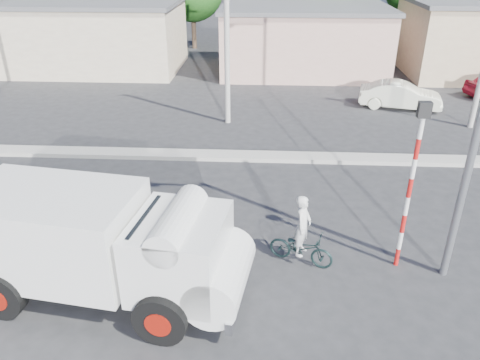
# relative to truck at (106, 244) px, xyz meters

# --- Properties ---
(ground_plane) EXTENTS (120.00, 120.00, 0.00)m
(ground_plane) POSITION_rel_truck_xyz_m (3.75, 0.07, -1.45)
(ground_plane) COLOR #28282B
(ground_plane) RESTS_ON ground
(median) EXTENTS (40.00, 0.80, 0.16)m
(median) POSITION_rel_truck_xyz_m (3.75, 8.07, -1.37)
(median) COLOR #99968E
(median) RESTS_ON ground
(truck) EXTENTS (6.59, 3.23, 2.61)m
(truck) POSITION_rel_truck_xyz_m (0.00, 0.00, 0.00)
(truck) COLOR black
(truck) RESTS_ON ground
(bicycle) EXTENTS (1.79, 1.16, 0.89)m
(bicycle) POSITION_rel_truck_xyz_m (4.48, 1.54, -1.00)
(bicycle) COLOR #172828
(bicycle) RESTS_ON ground
(cyclist) EXTENTS (0.59, 0.70, 1.65)m
(cyclist) POSITION_rel_truck_xyz_m (4.48, 1.54, -0.62)
(cyclist) COLOR silver
(cyclist) RESTS_ON ground
(car_cream) EXTENTS (4.17, 2.21, 1.31)m
(car_cream) POSITION_rel_truck_xyz_m (10.19, 14.67, -0.79)
(car_cream) COLOR white
(car_cream) RESTS_ON ground
(traffic_pole) EXTENTS (0.28, 0.18, 4.36)m
(traffic_pole) POSITION_rel_truck_xyz_m (6.95, 1.57, 1.15)
(traffic_pole) COLOR red
(traffic_pole) RESTS_ON ground
(building_row) EXTENTS (37.80, 7.30, 4.44)m
(building_row) POSITION_rel_truck_xyz_m (4.85, 22.07, 0.69)
(building_row) COLOR #C1AE92
(building_row) RESTS_ON ground
(utility_poles) EXTENTS (35.40, 0.24, 8.00)m
(utility_poles) POSITION_rel_truck_xyz_m (7.00, 12.07, 2.62)
(utility_poles) COLOR #99968E
(utility_poles) RESTS_ON ground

